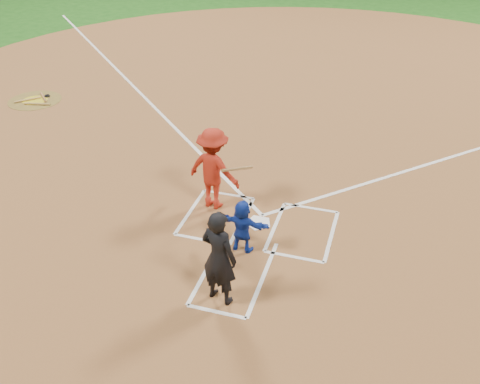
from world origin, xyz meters
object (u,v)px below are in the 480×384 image
(home_plate, at_px, (259,223))
(on_deck_circle, at_px, (35,100))
(umpire, at_px, (219,257))
(catcher, at_px, (242,226))
(batter_at_plate, at_px, (213,169))

(home_plate, bearing_deg, on_deck_circle, -27.11)
(home_plate, relative_size, on_deck_circle, 0.35)
(on_deck_circle, bearing_deg, umpire, -38.45)
(home_plate, xyz_separation_m, on_deck_circle, (-8.83, 4.52, -0.00))
(on_deck_circle, relative_size, catcher, 1.48)
(batter_at_plate, bearing_deg, umpire, -68.80)
(umpire, relative_size, batter_at_plate, 0.98)
(home_plate, height_order, catcher, catcher)
(batter_at_plate, bearing_deg, on_deck_circle, 151.73)
(umpire, height_order, batter_at_plate, batter_at_plate)
(on_deck_circle, height_order, batter_at_plate, batter_at_plate)
(home_plate, height_order, on_deck_circle, home_plate)
(home_plate, distance_m, on_deck_circle, 9.92)
(catcher, relative_size, batter_at_plate, 0.60)
(catcher, xyz_separation_m, batter_at_plate, (-1.08, 1.37, 0.38))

